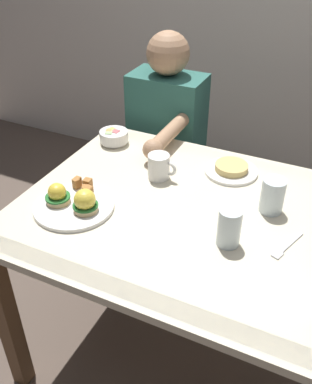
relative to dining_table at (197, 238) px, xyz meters
The scene contains 10 objects.
ground_plane 0.63m from the dining_table, ahead, with size 6.00×6.00×0.00m, color brown.
dining_table is the anchor object (origin of this frame).
eggs_benedict_plate 0.43m from the dining_table, 158.45° to the right, with size 0.27×0.27×0.09m.
fruit_bowl 0.60m from the dining_table, 148.40° to the left, with size 0.12×0.12×0.06m.
coffee_mug 0.30m from the dining_table, 145.70° to the left, with size 0.11×0.08×0.09m.
fork 0.32m from the dining_table, ahead, with size 0.07×0.15×0.00m.
water_glass_near 0.23m from the dining_table, 37.35° to the right, with size 0.07×0.07×0.12m.
water_glass_extra 0.29m from the dining_table, 29.59° to the left, with size 0.08×0.08×0.12m.
side_plate 0.32m from the dining_table, 86.15° to the left, with size 0.20×0.20×0.04m.
diner_person 0.72m from the dining_table, 123.35° to the left, with size 0.34×0.54×1.14m.
Camera 1 is at (0.37, -1.09, 1.61)m, focal length 40.52 mm.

